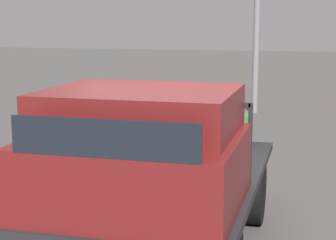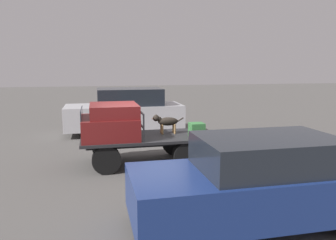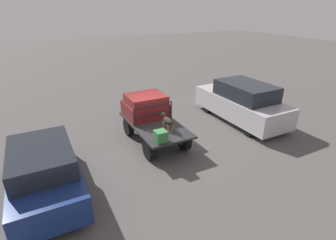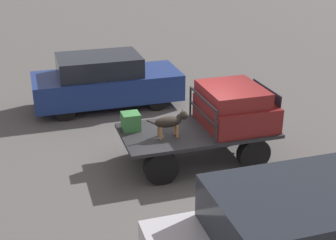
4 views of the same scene
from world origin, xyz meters
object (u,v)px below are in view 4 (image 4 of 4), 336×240
at_px(dog, 171,121).
at_px(cargo_crate, 131,121).
at_px(parked_sedan, 105,81).
at_px(flatbed_truck, 197,139).

bearing_deg(dog, cargo_crate, 146.96).
distance_m(dog, cargo_crate, 1.04).
height_order(dog, cargo_crate, dog).
distance_m(dog, parked_sedan, 4.56).
xyz_separation_m(dog, parked_sedan, (-0.73, 4.48, -0.39)).
relative_size(dog, cargo_crate, 2.46).
height_order(cargo_crate, parked_sedan, parked_sedan).
height_order(flatbed_truck, dog, dog).
bearing_deg(cargo_crate, flatbed_truck, -16.86).
xyz_separation_m(flatbed_truck, parked_sedan, (-1.45, 4.28, 0.23)).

